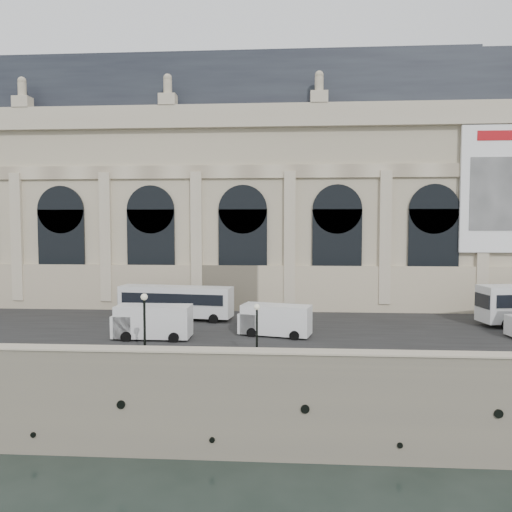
{
  "coord_description": "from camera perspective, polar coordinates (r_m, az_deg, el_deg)",
  "views": [
    {
      "loc": [
        0.92,
        -31.31,
        15.35
      ],
      "look_at": [
        -2.6,
        22.0,
        12.0
      ],
      "focal_mm": 35.0,
      "sensor_mm": 36.0,
      "label": 1
    }
  ],
  "objects": [
    {
      "name": "van_b",
      "position": [
        42.28,
        1.85,
        -7.32
      ],
      "size": [
        6.3,
        3.58,
        2.64
      ],
      "color": "silver",
      "rests_on": "quay"
    },
    {
      "name": "ground",
      "position": [
        34.88,
        2.04,
        -22.52
      ],
      "size": [
        260.0,
        260.0,
        0.0
      ],
      "primitive_type": "plane",
      "color": "black",
      "rests_on": "ground"
    },
    {
      "name": "street",
      "position": [
        46.26,
        2.59,
        -8.04
      ],
      "size": [
        160.0,
        24.0,
        0.06
      ],
      "primitive_type": "cube",
      "color": "#2D2D2D",
      "rests_on": "quay"
    },
    {
      "name": "lamp_right",
      "position": [
        34.37,
        0.1,
        -8.79
      ],
      "size": [
        0.41,
        0.41,
        3.98
      ],
      "color": "black",
      "rests_on": "quay"
    },
    {
      "name": "museum",
      "position": [
        62.7,
        -2.57,
        7.58
      ],
      "size": [
        69.0,
        18.7,
        29.1
      ],
      "color": "beige",
      "rests_on": "quay"
    },
    {
      "name": "bus_left",
      "position": [
        49.79,
        -9.17,
        -5.11
      ],
      "size": [
        11.46,
        3.88,
        3.31
      ],
      "color": "silver",
      "rests_on": "quay"
    },
    {
      "name": "parapet",
      "position": [
        33.09,
        2.1,
        -11.71
      ],
      "size": [
        160.0,
        1.4,
        1.21
      ],
      "color": "#79715D",
      "rests_on": "quay"
    },
    {
      "name": "van_c",
      "position": [
        41.97,
        -12.11,
        -7.37
      ],
      "size": [
        6.3,
        2.67,
        2.79
      ],
      "color": "silver",
      "rests_on": "quay"
    },
    {
      "name": "lamp_left",
      "position": [
        35.65,
        -12.61,
        -7.91
      ],
      "size": [
        0.47,
        0.47,
        4.62
      ],
      "color": "black",
      "rests_on": "quay"
    },
    {
      "name": "quay",
      "position": [
        67.45,
        2.95,
        -6.97
      ],
      "size": [
        160.0,
        70.0,
        6.0
      ],
      "primitive_type": "cube",
      "color": "#79715D",
      "rests_on": "ground"
    }
  ]
}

